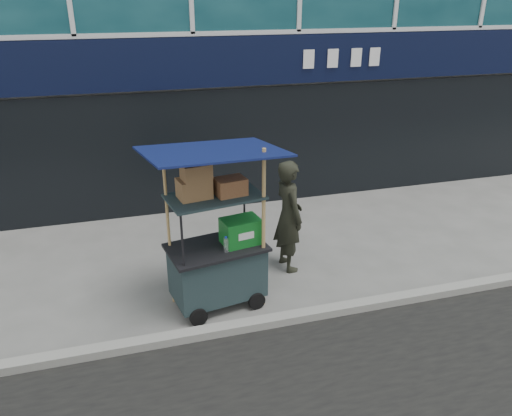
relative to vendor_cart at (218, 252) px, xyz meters
name	(u,v)px	position (x,y,z in m)	size (l,w,h in m)	color
ground	(252,319)	(0.33, -0.51, -0.82)	(80.00, 80.00, 0.00)	#62625D
curb	(256,324)	(0.33, -0.71, -0.76)	(80.00, 0.18, 0.12)	gray
vendor_cart	(218,252)	(0.00, 0.00, 0.00)	(1.93, 1.51, 2.35)	#1A2A2D
vendor_man	(289,216)	(1.27, 0.70, 0.07)	(0.66, 0.43, 1.80)	black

